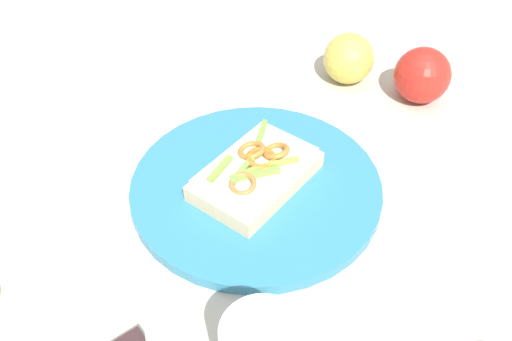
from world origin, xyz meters
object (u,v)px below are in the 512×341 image
at_px(apple_0, 349,59).
at_px(apple_1, 422,75).
at_px(plate, 256,187).
at_px(sandwich, 256,172).

height_order(apple_0, apple_1, apple_1).
distance_m(plate, apple_1, 0.31).
distance_m(apple_0, apple_1, 0.11).
bearing_deg(apple_0, sandwich, -28.09).
relative_size(sandwich, apple_0, 2.34).
bearing_deg(plate, apple_1, 130.81).
relative_size(sandwich, apple_1, 2.20).
relative_size(plate, sandwich, 1.71).
bearing_deg(apple_1, plate, -49.19).
bearing_deg(apple_1, apple_0, -114.30).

